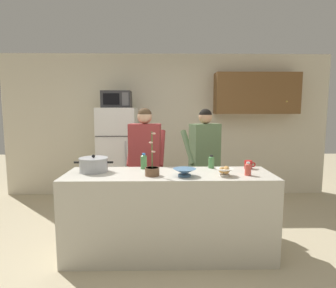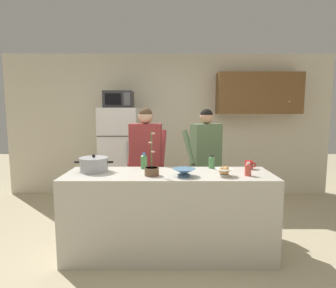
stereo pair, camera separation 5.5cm
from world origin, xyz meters
TOP-DOWN VIEW (x-y plane):
  - ground_plane at (0.00, 0.00)m, footprint 14.00×14.00m
  - back_wall_unit at (0.26, 2.26)m, footprint 6.00×0.48m
  - kitchen_island at (0.00, 0.00)m, footprint 2.24×0.68m
  - refrigerator at (-0.84, 1.85)m, footprint 0.64×0.68m
  - microwave at (-0.84, 1.83)m, footprint 0.48×0.37m
  - person_near_pot at (-0.30, 0.72)m, footprint 0.53×0.45m
  - person_by_sink at (0.52, 0.93)m, footprint 0.59×0.55m
  - cooking_pot at (-0.83, 0.08)m, footprint 0.43×0.32m
  - coffee_mug at (0.93, 0.22)m, footprint 0.13×0.09m
  - bread_bowl at (0.58, -0.14)m, footprint 0.19×0.19m
  - empty_bowl at (0.16, -0.14)m, footprint 0.24×0.24m
  - bottle_near_edge at (0.83, -0.11)m, footprint 0.07×0.07m
  - bottle_mid_counter at (0.50, 0.26)m, footprint 0.07×0.07m
  - bottle_far_corner at (-0.29, 0.23)m, footprint 0.07×0.07m
  - potted_orchid at (-0.18, -0.11)m, footprint 0.15×0.15m

SIDE VIEW (x-z plane):
  - ground_plane at x=0.00m, z-range 0.00..0.00m
  - kitchen_island at x=0.00m, z-range 0.00..0.92m
  - refrigerator at x=-0.84m, z-range 0.00..1.63m
  - empty_bowl at x=0.16m, z-range 0.93..1.01m
  - coffee_mug at x=0.93m, z-range 0.92..1.02m
  - bread_bowl at x=0.58m, z-range 0.92..1.02m
  - potted_orchid at x=-0.18m, z-range 0.75..1.21m
  - bottle_near_edge at x=0.83m, z-range 0.92..1.06m
  - bottle_mid_counter at x=0.50m, z-range 0.92..1.07m
  - cooking_pot at x=-0.83m, z-range 0.90..1.10m
  - person_by_sink at x=0.52m, z-range 0.20..1.81m
  - bottle_far_corner at x=-0.29m, z-range 0.92..1.10m
  - person_near_pot at x=-0.30m, z-range 0.20..1.83m
  - back_wall_unit at x=0.26m, z-range 0.09..2.69m
  - microwave at x=-0.84m, z-range 1.63..1.91m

